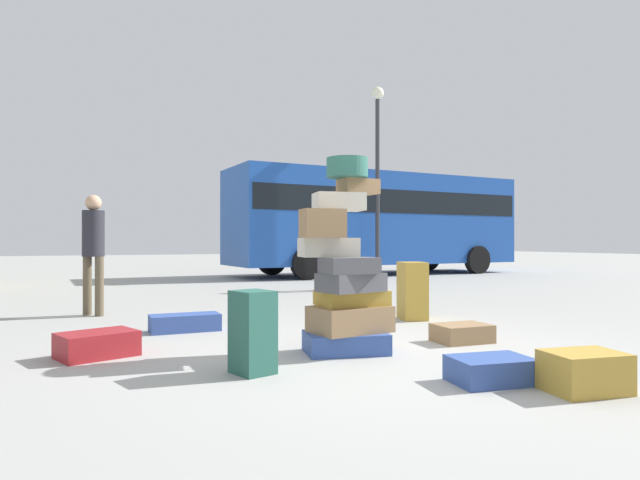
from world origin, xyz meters
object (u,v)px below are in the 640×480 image
suitcase_maroon_white_trunk (97,344)px  lamp_post (377,151)px  parked_bus (376,217)px  suitcase_tan_behind_tower (585,372)px  suitcase_tan_upright_blue (412,291)px  person_bearded_onlooker (93,244)px  suitcase_navy_foreground_far (185,323)px  suitcase_brown_left_side (462,333)px  person_tourist_with_camera (321,245)px  suitcase_navy_right_side (491,370)px  suitcase_tower (345,278)px  suitcase_teal_foreground_near (253,332)px

suitcase_maroon_white_trunk → lamp_post: lamp_post is taller
parked_bus → suitcase_tan_behind_tower: bearing=-117.3°
suitcase_tan_upright_blue → person_bearded_onlooker: size_ratio=0.45×
suitcase_navy_foreground_far → suitcase_brown_left_side: 3.13m
suitcase_brown_left_side → lamp_post: (4.04, 8.73, 3.49)m
parked_bus → person_tourist_with_camera: bearing=-134.5°
suitcase_navy_right_side → lamp_post: lamp_post is taller
person_tourist_with_camera → person_bearded_onlooker: bearing=-49.1°
person_tourist_with_camera → suitcase_tower: bearing=-7.4°
person_tourist_with_camera → suitcase_maroon_white_trunk: bearing=-26.5°
suitcase_navy_foreground_far → parked_bus: size_ratio=0.08×
suitcase_tan_behind_tower → suitcase_tan_upright_blue: (0.89, 3.47, 0.25)m
suitcase_teal_foreground_near → suitcase_tan_behind_tower: (1.95, -1.46, -0.19)m
suitcase_navy_foreground_far → suitcase_teal_foreground_near: (0.13, -2.27, 0.23)m
suitcase_tan_upright_blue → person_tourist_with_camera: bearing=98.2°
suitcase_tan_upright_blue → person_tourist_with_camera: person_tourist_with_camera is taller
suitcase_tan_behind_tower → suitcase_brown_left_side: 1.92m
suitcase_tower → suitcase_tan_behind_tower: 2.16m
person_tourist_with_camera → parked_bus: (4.00, 4.59, 0.87)m
suitcase_maroon_white_trunk → suitcase_navy_right_side: size_ratio=1.11×
suitcase_maroon_white_trunk → suitcase_tower: bearing=-38.7°
suitcase_tower → suitcase_brown_left_side: size_ratio=3.30×
suitcase_tower → lamp_post: (5.39, 8.71, 2.88)m
person_bearded_onlooker → lamp_post: 9.37m
suitcase_brown_left_side → person_bearded_onlooker: 5.17m
suitcase_teal_foreground_near → person_tourist_with_camera: (3.44, 6.36, 0.64)m
person_bearded_onlooker → suitcase_tan_behind_tower: bearing=-15.8°
suitcase_navy_foreground_far → parked_bus: parked_bus is taller
suitcase_tan_upright_blue → parked_bus: bearing=78.9°
suitcase_navy_right_side → lamp_post: bearing=72.5°
suitcase_tower → suitcase_navy_foreground_far: suitcase_tower is taller
suitcase_navy_foreground_far → parked_bus: (7.57, 8.68, 1.73)m
suitcase_navy_foreground_far → person_tourist_with_camera: size_ratio=0.49×
person_bearded_onlooker → parked_bus: parked_bus is taller
suitcase_teal_foreground_near → lamp_post: size_ratio=0.12×
suitcase_teal_foreground_near → suitcase_tan_behind_tower: 2.44m
suitcase_navy_foreground_far → parked_bus: 11.64m
suitcase_tower → suitcase_teal_foreground_near: 1.17m
suitcase_navy_right_side → suitcase_tan_upright_blue: 3.29m
suitcase_maroon_white_trunk → person_bearded_onlooker: (0.04, 2.98, 0.90)m
suitcase_navy_right_side → parked_bus: (5.91, 11.95, 1.74)m
person_bearded_onlooker → parked_bus: (8.51, 6.81, 0.82)m
suitcase_navy_foreground_far → suitcase_brown_left_side: (2.51, -1.87, -0.01)m
suitcase_maroon_white_trunk → lamp_post: bearing=27.1°
suitcase_maroon_white_trunk → suitcase_brown_left_side: bearing=-31.8°
suitcase_tower → suitcase_navy_foreground_far: size_ratio=2.32×
suitcase_brown_left_side → parked_bus: parked_bus is taller
suitcase_maroon_white_trunk → suitcase_tan_behind_tower: size_ratio=1.24×
suitcase_tower → suitcase_tan_upright_blue: bearing=41.3°
suitcase_tan_behind_tower → suitcase_navy_right_side: (-0.42, 0.46, -0.05)m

